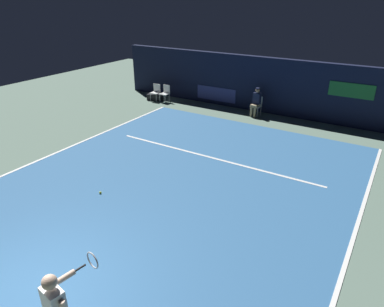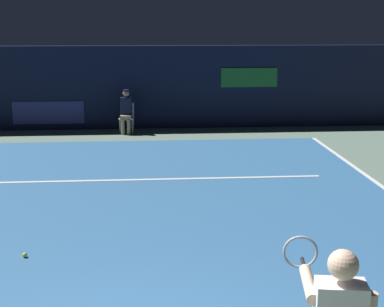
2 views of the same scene
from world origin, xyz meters
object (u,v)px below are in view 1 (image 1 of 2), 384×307
Objects in this scene: line_judge_on_chair at (256,102)px; courtside_chair_far at (165,92)px; tennis_ball at (100,193)px; equipment_bag at (155,97)px; courtside_chair_near at (156,91)px.

courtside_chair_far is (-4.97, -0.34, -0.18)m from line_judge_on_chair.
tennis_ball is (3.91, -8.62, -0.46)m from courtside_chair_far.
line_judge_on_chair is 1.57× the size of equipment_bag.
tennis_ball is at bearing -65.62° from courtside_chair_far.
line_judge_on_chair is 5.66m from equipment_bag.
courtside_chair_near is 0.36m from equipment_bag.
courtside_chair_near is at bearing -170.33° from courtside_chair_far.
equipment_bag is (-4.56, 8.57, 0.11)m from tennis_ball.
line_judge_on_chair reaches higher than equipment_bag.
line_judge_on_chair is 19.41× the size of tennis_ball.
courtside_chair_near is at bearing -175.47° from line_judge_on_chair.
courtside_chair_near reaches higher than equipment_bag.
tennis_ball is (-1.06, -8.96, -0.64)m from line_judge_on_chair.
tennis_ball is at bearing -75.67° from equipment_bag.
courtside_chair_near is 0.57m from courtside_chair_far.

